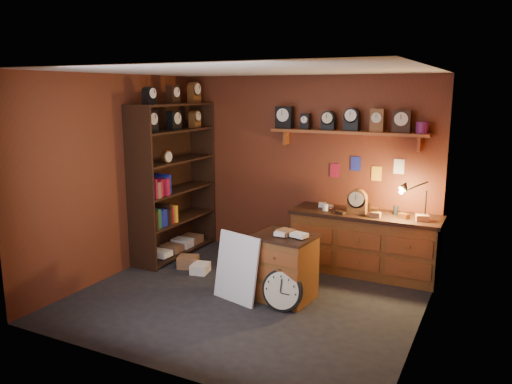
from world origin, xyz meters
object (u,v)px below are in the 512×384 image
object	(u,v)px
shelving_unit	(172,174)
low_cabinet	(284,265)
big_round_clock	(282,290)
workbench	(364,240)

from	to	relation	value
shelving_unit	low_cabinet	bearing A→B (deg)	-20.23
shelving_unit	low_cabinet	size ratio (longest dim) A/B	2.90
shelving_unit	big_round_clock	size ratio (longest dim) A/B	5.27
low_cabinet	workbench	bearing A→B (deg)	70.15
workbench	low_cabinet	bearing A→B (deg)	-115.89
shelving_unit	big_round_clock	bearing A→B (deg)	-25.72
workbench	low_cabinet	world-z (taller)	workbench
low_cabinet	shelving_unit	bearing A→B (deg)	165.81
workbench	shelving_unit	bearing A→B (deg)	-170.10
shelving_unit	workbench	bearing A→B (deg)	9.90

